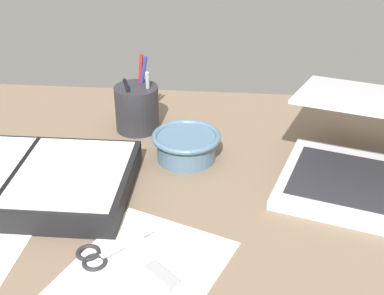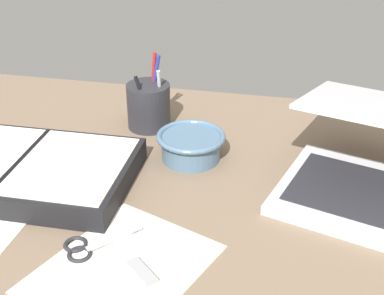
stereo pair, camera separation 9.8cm
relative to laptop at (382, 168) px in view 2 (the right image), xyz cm
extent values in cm
cube|color=#75604C|center=(-31.95, -9.76, -6.59)|extent=(140.00, 100.00, 2.00)
cube|color=silver|center=(-1.03, -3.42, -4.69)|extent=(38.12, 33.17, 1.80)
cube|color=#232328|center=(-1.03, -3.42, -3.67)|extent=(32.40, 25.37, 0.24)
cylinder|color=slate|center=(-35.81, 5.69, -3.09)|extent=(11.80, 11.80, 5.00)
torus|color=slate|center=(-35.81, 5.69, -0.59)|extent=(13.88, 13.88, 1.11)
cylinder|color=#28282D|center=(-48.00, 17.81, -0.55)|extent=(9.61, 9.61, 10.08)
cylinder|color=black|center=(-48.23, 15.18, 1.46)|extent=(4.13, 1.10, 11.86)
cylinder|color=#233899|center=(-47.44, 20.40, 3.09)|extent=(3.84, 1.46, 15.24)
cylinder|color=#B21E1E|center=(-47.65, 20.43, 3.24)|extent=(2.35, 1.01, 15.67)
cylinder|color=#B7B7BC|center=(-45.37, 18.09, 1.95)|extent=(1.09, 3.56, 12.97)
cube|color=black|center=(-64.94, -8.82, -3.39)|extent=(40.95, 25.98, 4.40)
cube|color=silver|center=(-55.06, -8.73, -1.04)|extent=(19.18, 23.61, 0.30)
cube|color=black|center=(-64.94, -8.82, -0.89)|extent=(1.01, 23.45, 0.30)
cube|color=#B7B7BC|center=(-42.30, -22.56, -4.99)|extent=(7.39, 8.07, 0.30)
cube|color=#B7B7BC|center=(-42.30, -22.56, -5.29)|extent=(9.38, 5.09, 0.30)
torus|color=#232328|center=(-46.40, -27.15, -5.29)|extent=(3.90, 3.90, 0.70)
torus|color=#232328|center=(-47.92, -25.08, -5.29)|extent=(3.90, 3.90, 0.70)
cube|color=silver|center=(-39.03, -28.56, -5.51)|extent=(29.20, 32.00, 0.16)
cube|color=#99999E|center=(-35.80, -29.23, -5.09)|extent=(5.77, 5.54, 1.00)
cube|color=silver|center=(-38.45, -26.79, -5.09)|extent=(1.70, 1.70, 0.60)
camera|label=1|loc=(-25.91, -87.53, 49.35)|focal=50.00mm
camera|label=2|loc=(-16.22, -86.06, 49.35)|focal=50.00mm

